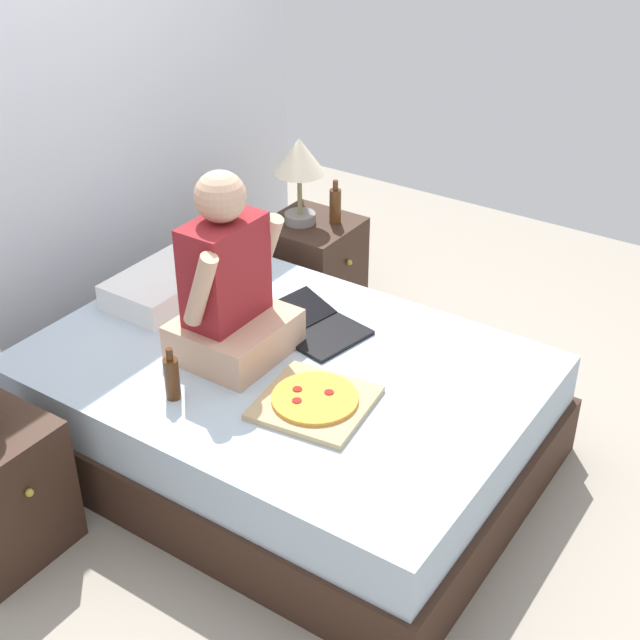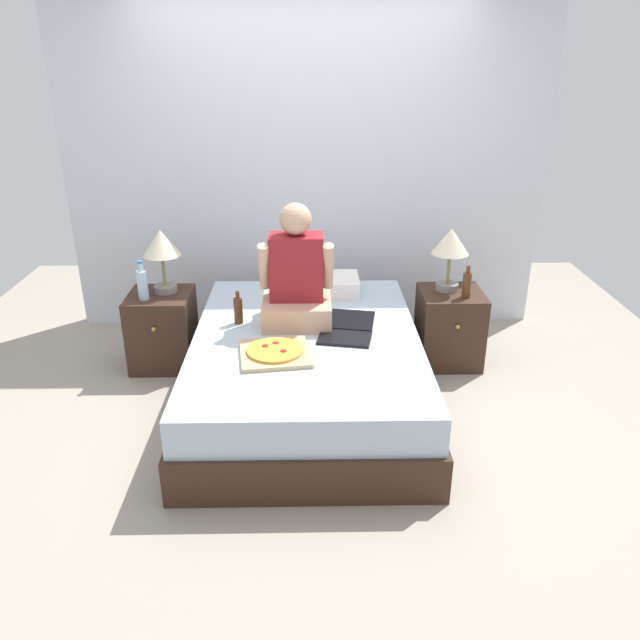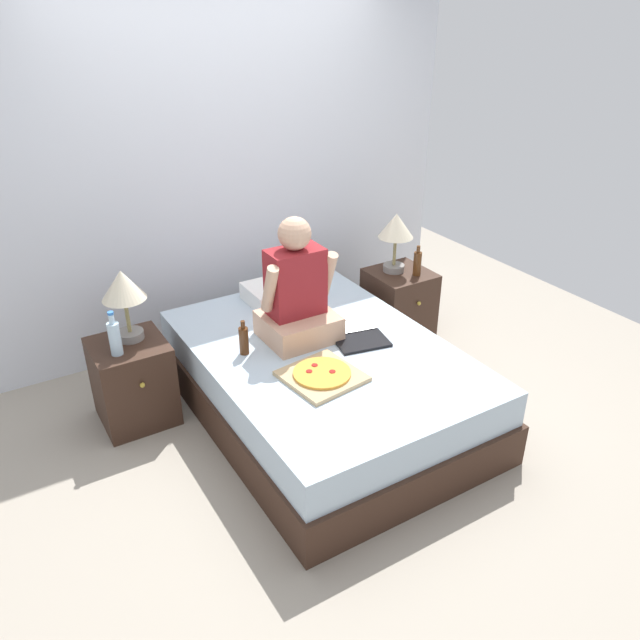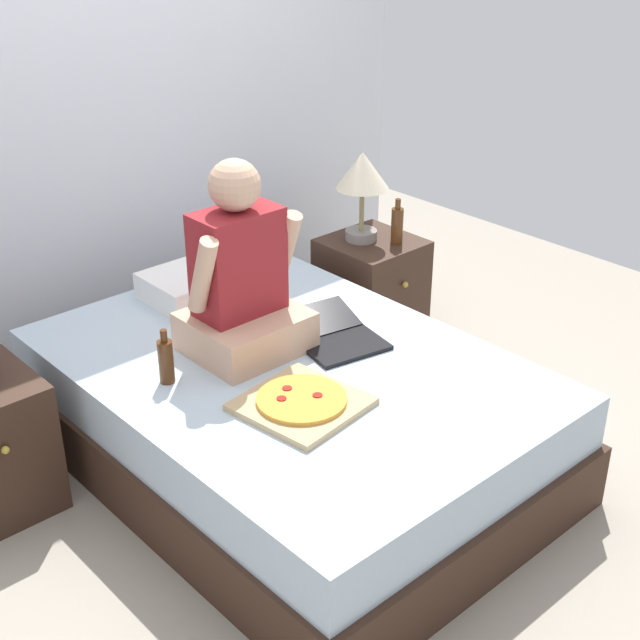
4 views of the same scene
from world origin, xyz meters
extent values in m
plane|color=#9E9384|center=(0.00, 0.00, 0.00)|extent=(5.71, 5.71, 0.00)
cube|color=silver|center=(0.00, 1.38, 1.25)|extent=(3.71, 0.12, 2.50)
cube|color=#382319|center=(0.00, 0.00, 0.13)|extent=(1.45, 2.04, 0.26)
cube|color=silver|center=(0.00, 0.00, 0.37)|extent=(1.40, 1.98, 0.22)
cube|color=#382319|center=(-1.04, 0.57, 0.27)|extent=(0.44, 0.44, 0.54)
sphere|color=gold|center=(-1.04, 0.34, 0.38)|extent=(0.03, 0.03, 0.03)
cylinder|color=gray|center=(-1.00, 0.62, 0.57)|extent=(0.16, 0.16, 0.05)
cylinder|color=olive|center=(-1.00, 0.62, 0.70)|extent=(0.02, 0.02, 0.22)
cone|color=beige|center=(-1.00, 0.62, 0.90)|extent=(0.26, 0.26, 0.18)
cylinder|color=silver|center=(-1.12, 0.48, 0.64)|extent=(0.07, 0.07, 0.20)
cylinder|color=silver|center=(-1.12, 0.48, 0.77)|extent=(0.03, 0.03, 0.06)
cylinder|color=blue|center=(-1.12, 0.48, 0.81)|extent=(0.04, 0.04, 0.02)
cube|color=#382319|center=(1.04, 0.57, 0.27)|extent=(0.44, 0.44, 0.54)
sphere|color=gold|center=(1.04, 0.34, 0.38)|extent=(0.03, 0.03, 0.03)
cylinder|color=gray|center=(1.01, 0.62, 0.57)|extent=(0.16, 0.16, 0.05)
cylinder|color=olive|center=(1.01, 0.62, 0.70)|extent=(0.02, 0.02, 0.22)
cone|color=beige|center=(1.01, 0.62, 0.90)|extent=(0.26, 0.26, 0.18)
cylinder|color=#512D14|center=(1.11, 0.47, 0.63)|extent=(0.06, 0.06, 0.18)
cylinder|color=#512D14|center=(1.11, 0.47, 0.75)|extent=(0.03, 0.03, 0.05)
cube|color=white|center=(0.12, 0.74, 0.54)|extent=(0.52, 0.34, 0.12)
cube|color=tan|center=(-0.06, 0.20, 0.56)|extent=(0.44, 0.40, 0.16)
cube|color=maroon|center=(-0.06, 0.23, 0.85)|extent=(0.34, 0.20, 0.42)
sphere|color=tan|center=(-0.06, 0.23, 1.16)|extent=(0.20, 0.20, 0.20)
cylinder|color=tan|center=(-0.26, 0.18, 0.87)|extent=(0.07, 0.18, 0.32)
cylinder|color=tan|center=(0.14, 0.18, 0.87)|extent=(0.07, 0.18, 0.32)
cube|color=black|center=(0.24, -0.07, 0.49)|extent=(0.36, 0.28, 0.02)
cube|color=black|center=(0.28, 0.13, 0.53)|extent=(0.35, 0.25, 0.06)
cube|color=tan|center=(-0.18, -0.28, 0.50)|extent=(0.45, 0.45, 0.03)
cylinder|color=gold|center=(-0.18, -0.28, 0.52)|extent=(0.33, 0.33, 0.02)
cylinder|color=maroon|center=(-0.24, -0.24, 0.53)|extent=(0.04, 0.04, 0.00)
cylinder|color=maroon|center=(-0.13, -0.31, 0.53)|extent=(0.04, 0.04, 0.00)
cylinder|color=maroon|center=(-0.18, -0.20, 0.53)|extent=(0.04, 0.04, 0.00)
cylinder|color=#4C2811|center=(-0.44, 0.19, 0.57)|extent=(0.06, 0.06, 0.17)
cylinder|color=#4C2811|center=(-0.44, 0.19, 0.68)|extent=(0.03, 0.03, 0.05)
camera|label=1|loc=(-2.40, -1.80, 2.49)|focal=50.00mm
camera|label=2|loc=(0.02, -3.53, 2.12)|focal=35.00mm
camera|label=3|loc=(-1.73, -2.80, 2.42)|focal=35.00mm
camera|label=4|loc=(-1.95, -2.33, 2.22)|focal=50.00mm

